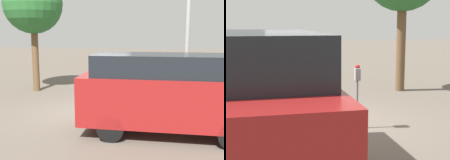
% 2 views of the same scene
% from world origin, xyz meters
% --- Properties ---
extents(ground_plane, '(80.00, 80.00, 0.00)m').
position_xyz_m(ground_plane, '(0.00, 0.00, 0.00)').
color(ground_plane, '#60564C').
extents(parking_meter_near, '(0.21, 0.12, 1.42)m').
position_xyz_m(parking_meter_near, '(0.34, 0.67, 1.05)').
color(parking_meter_near, gray).
rests_on(parking_meter_near, ground).
extents(parking_meter_far, '(0.21, 0.12, 1.33)m').
position_xyz_m(parking_meter_far, '(-6.64, 0.63, 0.98)').
color(parking_meter_far, gray).
rests_on(parking_meter_far, ground).
extents(parked_van, '(4.77, 1.97, 2.18)m').
position_xyz_m(parked_van, '(2.58, -1.43, 1.18)').
color(parked_van, maroon).
rests_on(parked_van, ground).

